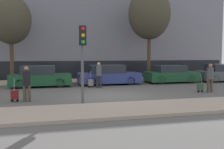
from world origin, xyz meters
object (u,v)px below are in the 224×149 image
at_px(pedestrian_center, 99,73).
at_px(bare_tree_near_crossing, 149,14).
at_px(parked_car_3, 223,73).
at_px(pedestrian_left, 27,82).
at_px(parked_car_2, 171,74).
at_px(pedestrian_right, 210,76).
at_px(trolley_right, 200,87).
at_px(parked_car_1, 108,75).
at_px(parked_car_0, 40,77).
at_px(traffic_light, 83,49).
at_px(parked_bicycle, 39,76).
at_px(bare_tree_down_street, 11,20).
at_px(trolley_center, 91,83).
at_px(trolley_left, 15,95).

height_order(pedestrian_center, bare_tree_near_crossing, bare_tree_near_crossing).
bearing_deg(parked_car_3, pedestrian_left, -160.00).
relative_size(parked_car_2, bare_tree_near_crossing, 0.53).
relative_size(parked_car_2, pedestrian_center, 2.37).
relative_size(pedestrian_center, pedestrian_right, 1.02).
relative_size(pedestrian_left, trolley_right, 1.55).
relative_size(parked_car_1, pedestrian_left, 2.73).
distance_m(parked_car_0, parked_car_1, 4.73).
height_order(parked_car_3, traffic_light, traffic_light).
height_order(parked_car_1, pedestrian_right, pedestrian_right).
distance_m(trolley_right, traffic_light, 7.60).
height_order(pedestrian_left, parked_bicycle, pedestrian_left).
xyz_separation_m(pedestrian_right, trolley_right, (-0.54, 0.11, -0.61)).
relative_size(pedestrian_right, bare_tree_down_street, 0.26).
height_order(trolley_right, bare_tree_near_crossing, bare_tree_near_crossing).
relative_size(parked_car_1, pedestrian_center, 2.68).
distance_m(trolley_center, trolley_right, 6.77).
distance_m(parked_car_3, pedestrian_left, 15.53).
distance_m(pedestrian_center, parked_bicycle, 5.78).
bearing_deg(parked_car_1, trolley_right, -49.23).
relative_size(parked_car_0, pedestrian_center, 2.39).
distance_m(parked_car_0, pedestrian_center, 3.98).
bearing_deg(trolley_right, pedestrian_left, -176.45).
height_order(pedestrian_center, parked_bicycle, pedestrian_center).
xyz_separation_m(parked_car_1, parked_car_2, (4.90, -0.06, -0.03)).
height_order(pedestrian_center, trolley_center, pedestrian_center).
bearing_deg(parked_car_3, trolley_center, -173.96).
height_order(parked_car_0, parked_bicycle, parked_car_0).
xyz_separation_m(pedestrian_center, trolley_center, (-0.51, 0.20, -0.61)).
height_order(parked_car_3, bare_tree_down_street, bare_tree_down_street).
xyz_separation_m(traffic_light, bare_tree_near_crossing, (6.57, 8.72, 3.04)).
bearing_deg(trolley_center, bare_tree_near_crossing, 29.74).
xyz_separation_m(parked_car_1, traffic_light, (-2.76, -7.02, 1.73)).
relative_size(trolley_left, traffic_light, 0.32).
bearing_deg(trolley_right, traffic_light, -163.22).
relative_size(traffic_light, bare_tree_down_street, 0.53).
distance_m(parked_car_2, trolley_center, 6.56).
bearing_deg(parked_car_2, parked_bicycle, 164.35).
height_order(parked_car_2, parked_bicycle, parked_car_2).
bearing_deg(pedestrian_right, pedestrian_center, 161.01).
distance_m(parked_car_2, pedestrian_center, 6.10).
distance_m(traffic_light, parked_bicycle, 10.13).
relative_size(bare_tree_near_crossing, bare_tree_down_street, 1.17).
height_order(parked_car_0, bare_tree_down_street, bare_tree_down_street).
height_order(parked_car_0, pedestrian_center, pedestrian_center).
bearing_deg(parked_bicycle, parked_car_3, -11.27).
bearing_deg(parked_bicycle, parked_car_0, -85.87).
bearing_deg(bare_tree_down_street, parked_car_1, -16.79).
relative_size(parked_car_3, pedestrian_center, 2.61).
distance_m(pedestrian_left, pedestrian_right, 9.91).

